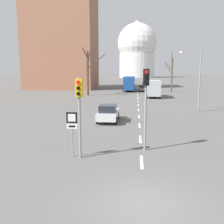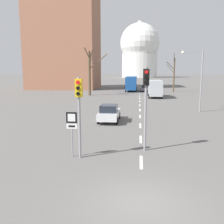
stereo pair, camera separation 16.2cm
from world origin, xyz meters
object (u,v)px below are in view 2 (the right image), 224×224
(traffic_signal_near_left, at_px, (79,102))
(sedan_far_left, at_px, (148,83))
(street_lamp_right, at_px, (197,74))
(city_bus, at_px, (131,82))
(traffic_signal_centre_tall, at_px, (146,93))
(sedan_near_left, at_px, (109,113))
(delivery_truck, at_px, (155,88))
(sedan_near_right, at_px, (145,88))
(sedan_mid_centre, at_px, (128,85))
(route_sign_post, at_px, (72,126))

(traffic_signal_near_left, bearing_deg, sedan_far_left, 85.28)
(street_lamp_right, distance_m, city_bus, 32.78)
(traffic_signal_near_left, relative_size, traffic_signal_centre_tall, 0.89)
(traffic_signal_near_left, bearing_deg, sedan_near_left, 87.76)
(traffic_signal_near_left, xyz_separation_m, delivery_truck, (6.11, 33.38, -1.41))
(delivery_truck, bearing_deg, sedan_near_right, 96.38)
(traffic_signal_near_left, height_order, city_bus, traffic_signal_near_left)
(sedan_near_left, relative_size, sedan_mid_centre, 1.14)
(street_lamp_right, xyz_separation_m, city_bus, (-8.50, 31.57, -2.40))
(traffic_signal_centre_tall, xyz_separation_m, sedan_far_left, (2.58, 73.02, -2.63))
(street_lamp_right, height_order, sedan_near_right, street_lamp_right)
(route_sign_post, relative_size, sedan_mid_centre, 0.67)
(sedan_near_right, distance_m, sedan_far_left, 27.65)
(route_sign_post, relative_size, sedan_near_left, 0.59)
(route_sign_post, xyz_separation_m, sedan_mid_centre, (0.61, 58.51, -0.99))
(sedan_near_left, bearing_deg, sedan_far_left, 84.89)
(city_bus, bearing_deg, street_lamp_right, -74.92)
(street_lamp_right, bearing_deg, city_bus, 105.08)
(street_lamp_right, bearing_deg, sedan_far_left, 93.66)
(traffic_signal_near_left, distance_m, delivery_truck, 33.97)
(street_lamp_right, bearing_deg, sedan_near_left, -144.39)
(route_sign_post, bearing_deg, sedan_mid_centre, 89.40)
(sedan_near_left, bearing_deg, traffic_signal_near_left, -92.24)
(sedan_far_left, distance_m, city_bus, 26.54)
(traffic_signal_centre_tall, xyz_separation_m, sedan_near_left, (-3.18, 8.61, -2.65))
(sedan_near_right, relative_size, delivery_truck, 0.56)
(traffic_signal_centre_tall, xyz_separation_m, sedan_mid_centre, (-3.43, 56.92, -2.69))
(traffic_signal_centre_tall, relative_size, sedan_near_right, 1.24)
(sedan_near_left, xyz_separation_m, sedan_far_left, (5.76, 64.41, 0.02))
(sedan_near_right, xyz_separation_m, delivery_truck, (1.53, -13.69, 0.91))
(city_bus, relative_size, delivery_truck, 1.50)
(delivery_truck, bearing_deg, route_sign_post, -101.15)
(sedan_near_left, height_order, sedan_mid_centre, sedan_near_left)
(street_lamp_right, height_order, sedan_far_left, street_lamp_right)
(sedan_far_left, bearing_deg, sedan_near_left, -95.11)
(traffic_signal_near_left, relative_size, city_bus, 0.41)
(traffic_signal_centre_tall, height_order, sedan_near_left, traffic_signal_centre_tall)
(street_lamp_right, height_order, sedan_mid_centre, street_lamp_right)
(sedan_mid_centre, xyz_separation_m, delivery_truck, (5.96, -25.20, 0.93))
(route_sign_post, height_order, delivery_truck, delivery_truck)
(street_lamp_right, distance_m, sedan_far_left, 57.87)
(traffic_signal_centre_tall, bearing_deg, sedan_near_right, 88.74)
(sedan_mid_centre, bearing_deg, city_bus, -83.20)
(street_lamp_right, relative_size, sedan_near_right, 1.75)
(route_sign_post, distance_m, delivery_truck, 33.95)
(traffic_signal_near_left, bearing_deg, sedan_mid_centre, 89.85)
(sedan_near_right, distance_m, sedan_mid_centre, 12.33)
(traffic_signal_near_left, height_order, sedan_far_left, traffic_signal_near_left)
(sedan_near_right, relative_size, city_bus, 0.37)
(city_bus, bearing_deg, sedan_far_left, 79.53)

